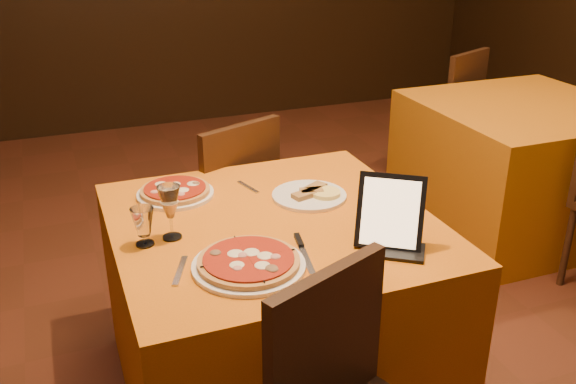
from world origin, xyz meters
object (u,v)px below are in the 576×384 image
object	(u,v)px
main_table	(274,310)
side_table	(518,167)
water_glass	(143,227)
tablet	(390,212)
wine_glass	(170,212)
pizza_far	(175,192)
chair_side_far	(439,114)
chair_main_far	(218,208)
pizza_near	(249,263)

from	to	relation	value
main_table	side_table	size ratio (longest dim) A/B	1.00
water_glass	tablet	world-z (taller)	tablet
main_table	wine_glass	size ratio (longest dim) A/B	5.79
side_table	pizza_far	bearing A→B (deg)	-165.86
main_table	tablet	bearing A→B (deg)	-46.29
tablet	side_table	bearing A→B (deg)	71.93
main_table	side_table	world-z (taller)	same
water_glass	chair_side_far	bearing A→B (deg)	37.09
water_glass	tablet	size ratio (longest dim) A/B	0.53
side_table	chair_main_far	bearing A→B (deg)	-177.51
side_table	chair_main_far	world-z (taller)	chair_main_far
chair_main_far	water_glass	xyz separation A→B (m)	(-0.45, -0.80, 0.36)
pizza_near	water_glass	bearing A→B (deg)	136.05
main_table	pizza_near	world-z (taller)	pizza_near
chair_side_far	wine_glass	distance (m)	2.79
chair_side_far	water_glass	world-z (taller)	chair_side_far
chair_main_far	pizza_far	world-z (taller)	chair_main_far
wine_glass	main_table	bearing A→B (deg)	0.20
pizza_near	water_glass	distance (m)	0.38
main_table	tablet	size ratio (longest dim) A/B	4.51
side_table	pizza_far	world-z (taller)	pizza_far
chair_main_far	chair_side_far	distance (m)	2.04
pizza_near	tablet	distance (m)	0.48
wine_glass	tablet	distance (m)	0.71
chair_main_far	tablet	size ratio (longest dim) A/B	3.73
water_glass	tablet	distance (m)	0.79
main_table	chair_side_far	distance (m)	2.49
chair_side_far	tablet	world-z (taller)	tablet
main_table	pizza_near	distance (m)	0.51
side_table	pizza_far	size ratio (longest dim) A/B	3.77
chair_main_far	water_glass	distance (m)	0.98
chair_side_far	pizza_far	distance (m)	2.52
main_table	side_table	bearing A→B (deg)	25.29
pizza_far	tablet	bearing A→B (deg)	-48.46
side_table	tablet	xyz separation A→B (m)	(-1.53, -1.16, 0.49)
main_table	chair_main_far	size ratio (longest dim) A/B	1.21
chair_side_far	wine_glass	bearing A→B (deg)	13.90
main_table	side_table	xyz separation A→B (m)	(1.82, 0.86, 0.00)
pizza_far	main_table	bearing A→B (deg)	-50.56
side_table	chair_side_far	size ratio (longest dim) A/B	1.21
pizza_far	water_glass	world-z (taller)	water_glass
chair_main_far	pizza_near	bearing A→B (deg)	58.62
chair_main_far	tablet	distance (m)	1.20
side_table	chair_side_far	xyz separation A→B (m)	(0.00, 0.84, 0.08)
main_table	pizza_far	size ratio (longest dim) A/B	3.77
side_table	water_glass	distance (m)	2.47
side_table	wine_glass	size ratio (longest dim) A/B	5.79
side_table	chair_side_far	distance (m)	0.84
main_table	side_table	distance (m)	2.01
chair_main_far	pizza_near	xyz separation A→B (m)	(-0.18, -1.06, 0.31)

